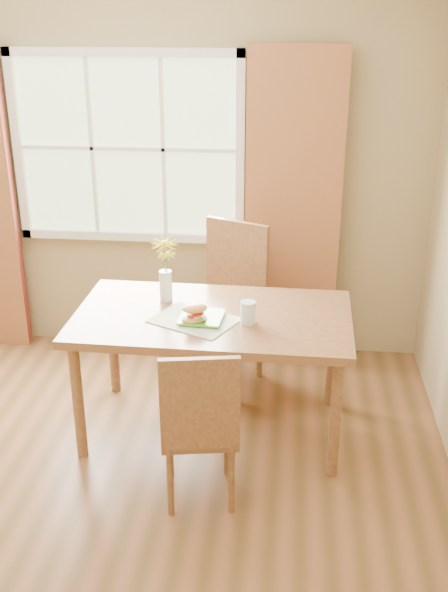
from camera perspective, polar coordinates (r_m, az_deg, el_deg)
room at (r=3.24m, az=-15.25°, el=2.61°), size 4.24×3.84×2.74m
window at (r=4.92m, az=-7.92°, el=11.95°), size 1.62×0.06×1.32m
curtain_right at (r=4.80m, az=5.68°, el=6.83°), size 0.65×0.08×2.20m
dining_table at (r=4.02m, az=-0.95°, el=-2.56°), size 1.61×0.93×0.78m
chair_near at (r=3.51m, az=-2.04°, el=-10.31°), size 0.44×0.44×0.92m
chair_far at (r=4.66m, az=0.50°, el=-0.01°), size 0.61×0.61×1.11m
placemat at (r=3.91m, az=-2.44°, el=-1.99°), size 0.55×0.49×0.01m
plate at (r=3.91m, az=-1.86°, el=-1.86°), size 0.26×0.26×0.01m
croissant_sandwich at (r=3.83m, az=-2.43°, el=-1.44°), size 0.17×0.14×0.11m
water_glass at (r=3.86m, az=1.99°, el=-1.41°), size 0.09×0.09×0.13m
flower_vase at (r=4.10m, az=-4.86°, el=2.62°), size 0.16×0.16×0.39m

